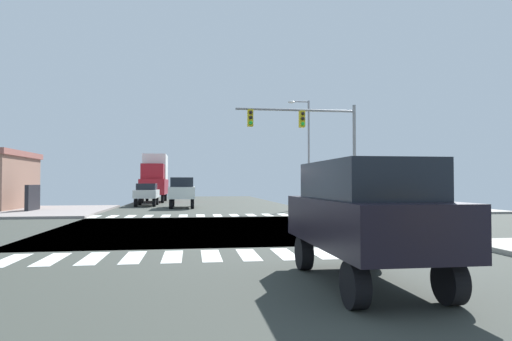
{
  "coord_description": "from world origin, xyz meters",
  "views": [
    {
      "loc": [
        -1.26,
        -19.18,
        1.92
      ],
      "look_at": [
        2.43,
        6.42,
        2.65
      ],
      "focal_mm": 31.28,
      "sensor_mm": 36.0,
      "label": 1
    }
  ],
  "objects_px": {
    "box_truck_crossing_1": "(155,177)",
    "sedan_queued_1": "(147,193)",
    "street_lamp": "(306,144)",
    "traffic_signal_mast": "(309,132)",
    "suv_nearside_1": "(364,211)",
    "suv_farside_2": "(182,190)"
  },
  "relations": [
    {
      "from": "suv_nearside_1",
      "to": "box_truck_crossing_1",
      "type": "relative_size",
      "value": 0.64
    },
    {
      "from": "traffic_signal_mast",
      "to": "box_truck_crossing_1",
      "type": "xyz_separation_m",
      "value": [
        -10.86,
        19.89,
        -2.47
      ]
    },
    {
      "from": "box_truck_crossing_1",
      "to": "sedan_queued_1",
      "type": "height_order",
      "value": "box_truck_crossing_1"
    },
    {
      "from": "traffic_signal_mast",
      "to": "suv_farside_2",
      "type": "height_order",
      "value": "traffic_signal_mast"
    },
    {
      "from": "street_lamp",
      "to": "sedan_queued_1",
      "type": "height_order",
      "value": "street_lamp"
    },
    {
      "from": "suv_nearside_1",
      "to": "suv_farside_2",
      "type": "bearing_deg",
      "value": 98.42
    },
    {
      "from": "traffic_signal_mast",
      "to": "street_lamp",
      "type": "height_order",
      "value": "street_lamp"
    },
    {
      "from": "street_lamp",
      "to": "box_truck_crossing_1",
      "type": "height_order",
      "value": "street_lamp"
    },
    {
      "from": "box_truck_crossing_1",
      "to": "street_lamp",
      "type": "bearing_deg",
      "value": 137.2
    },
    {
      "from": "suv_nearside_1",
      "to": "box_truck_crossing_1",
      "type": "bearing_deg",
      "value": 100.39
    },
    {
      "from": "traffic_signal_mast",
      "to": "suv_nearside_1",
      "type": "distance_m",
      "value": 19.06
    },
    {
      "from": "street_lamp",
      "to": "sedan_queued_1",
      "type": "distance_m",
      "value": 13.88
    },
    {
      "from": "suv_nearside_1",
      "to": "suv_farside_2",
      "type": "height_order",
      "value": "same"
    },
    {
      "from": "street_lamp",
      "to": "sedan_queued_1",
      "type": "bearing_deg",
      "value": 163.19
    },
    {
      "from": "traffic_signal_mast",
      "to": "box_truck_crossing_1",
      "type": "bearing_deg",
      "value": 118.63
    },
    {
      "from": "suv_nearside_1",
      "to": "box_truck_crossing_1",
      "type": "xyz_separation_m",
      "value": [
        -7.0,
        38.19,
        1.17
      ]
    },
    {
      "from": "box_truck_crossing_1",
      "to": "sedan_queued_1",
      "type": "bearing_deg",
      "value": 90.0
    },
    {
      "from": "traffic_signal_mast",
      "to": "street_lamp",
      "type": "distance_m",
      "value": 8.31
    },
    {
      "from": "box_truck_crossing_1",
      "to": "suv_nearside_1",
      "type": "bearing_deg",
      "value": 100.39
    },
    {
      "from": "traffic_signal_mast",
      "to": "suv_nearside_1",
      "type": "xyz_separation_m",
      "value": [
        -3.86,
        -18.3,
        -3.64
      ]
    },
    {
      "from": "street_lamp",
      "to": "box_truck_crossing_1",
      "type": "distance_m",
      "value": 17.55
    },
    {
      "from": "sedan_queued_1",
      "to": "street_lamp",
      "type": "bearing_deg",
      "value": 163.19
    }
  ]
}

